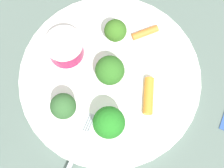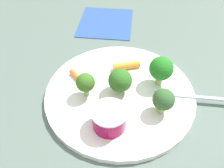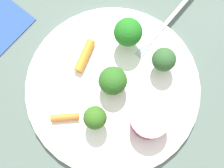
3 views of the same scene
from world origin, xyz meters
name	(u,v)px [view 2 (image 2 of 3)]	position (x,y,z in m)	size (l,w,h in m)	color
ground_plane	(120,95)	(0.00, 0.00, 0.00)	(2.40, 2.40, 0.00)	#51635B
plate	(120,93)	(0.00, 0.00, 0.01)	(0.29, 0.29, 0.01)	white
sauce_cup	(109,118)	(-0.07, 0.03, 0.03)	(0.06, 0.06, 0.04)	#97093D
broccoli_floret_0	(122,81)	(0.00, 0.00, 0.04)	(0.04, 0.04, 0.05)	#8AB375
broccoli_floret_1	(163,100)	(-0.06, -0.06, 0.04)	(0.04, 0.04, 0.05)	#91B664
broccoli_floret_2	(86,84)	(0.00, 0.06, 0.04)	(0.04, 0.04, 0.05)	#7FB068
broccoli_floret_3	(161,69)	(0.01, -0.08, 0.05)	(0.05, 0.05, 0.06)	#93BA66
carrot_stick_0	(77,77)	(0.05, 0.08, 0.02)	(0.01, 0.01, 0.04)	orange
carrot_stick_1	(127,66)	(0.06, -0.03, 0.02)	(0.01, 0.01, 0.06)	orange
fork	(198,97)	(-0.04, -0.14, 0.01)	(0.05, 0.16, 0.00)	#B3BBC8
napkin	(106,22)	(0.27, -0.01, 0.00)	(0.16, 0.14, 0.00)	#2B4B8E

